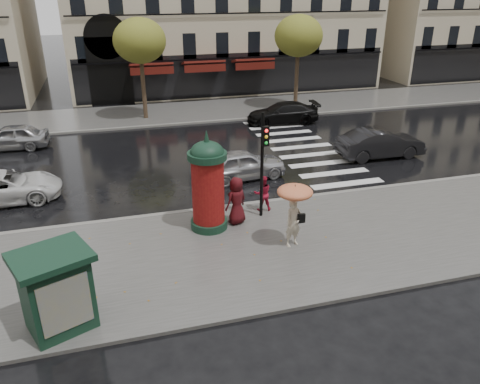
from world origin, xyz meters
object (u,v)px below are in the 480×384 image
object	(u,v)px
car_silver	(242,164)
car_white	(3,187)
morris_column	(208,182)
car_darkgrey	(380,143)
car_black	(283,113)
woman_umbrella	(294,206)
car_far_silver	(10,137)
man_burgundy	(236,201)
traffic_light	(263,156)
newsstand	(56,290)
woman_red	(263,193)

from	to	relation	value
car_silver	car_white	size ratio (longest dim) A/B	0.89
morris_column	car_darkgrey	world-z (taller)	morris_column
car_silver	car_black	distance (m)	10.06
car_white	woman_umbrella	bearing A→B (deg)	-125.68
car_darkgrey	car_far_silver	xyz separation A→B (m)	(-19.23, 6.81, -0.07)
car_white	car_black	distance (m)	17.81
man_burgundy	woman_umbrella	bearing A→B (deg)	97.99
woman_umbrella	car_darkgrey	distance (m)	11.06
traffic_light	car_far_silver	distance (m)	16.30
car_darkgrey	car_far_silver	distance (m)	20.40
car_silver	car_far_silver	size ratio (longest dim) A/B	1.02
newsstand	car_darkgrey	world-z (taller)	newsstand
woman_umbrella	car_darkgrey	bearing A→B (deg)	43.43
woman_umbrella	car_silver	bearing A→B (deg)	89.44
traffic_light	car_darkgrey	distance (m)	10.00
car_silver	car_far_silver	bearing A→B (deg)	49.33
traffic_light	woman_red	bearing A→B (deg)	70.22
woman_umbrella	man_burgundy	xyz separation A→B (m)	(-1.45, 2.17, -0.61)
car_white	car_far_silver	size ratio (longest dim) A/B	1.15
car_darkgrey	car_white	size ratio (longest dim) A/B	0.99
woman_red	traffic_light	bearing A→B (deg)	76.26
woman_umbrella	car_far_silver	distance (m)	18.27
car_darkgrey	car_far_silver	bearing A→B (deg)	70.97
morris_column	traffic_light	distance (m)	2.34
woman_red	car_black	world-z (taller)	woman_red
car_silver	woman_red	bearing A→B (deg)	170.31
traffic_light	newsstand	xyz separation A→B (m)	(-7.22, -4.72, -1.38)
woman_umbrella	car_white	distance (m)	12.59
man_burgundy	newsstand	bearing A→B (deg)	10.37
woman_red	newsstand	xyz separation A→B (m)	(-7.41, -5.26, 0.42)
car_far_silver	morris_column	bearing A→B (deg)	38.78
woman_umbrella	morris_column	xyz separation A→B (m)	(-2.55, 2.11, 0.29)
woman_umbrella	morris_column	world-z (taller)	morris_column
woman_umbrella	woman_red	world-z (taller)	woman_umbrella
traffic_light	car_silver	xyz separation A→B (m)	(0.41, 4.29, -1.95)
woman_umbrella	morris_column	bearing A→B (deg)	140.42
traffic_light	car_darkgrey	bearing A→B (deg)	31.74
car_white	car_far_silver	bearing A→B (deg)	4.29
woman_umbrella	traffic_light	distance (m)	2.63
morris_column	car_white	distance (m)	9.36
newsstand	car_black	size ratio (longest dim) A/B	0.49
morris_column	traffic_light	world-z (taller)	traffic_light
traffic_light	car_black	size ratio (longest dim) A/B	0.88
traffic_light	car_far_silver	bearing A→B (deg)	132.27
car_far_silver	car_black	bearing A→B (deg)	96.60
car_far_silver	woman_umbrella	bearing A→B (deg)	41.50
car_white	car_black	size ratio (longest dim) A/B	1.00
woman_umbrella	car_white	size ratio (longest dim) A/B	0.50
woman_umbrella	car_black	bearing A→B (deg)	70.73
car_silver	man_burgundy	bearing A→B (deg)	155.06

